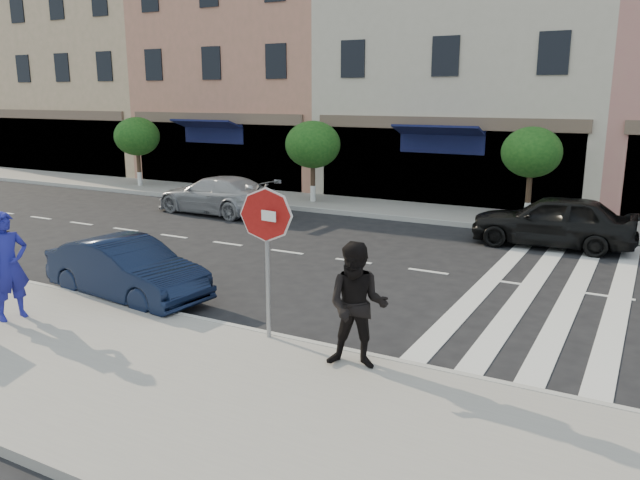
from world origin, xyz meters
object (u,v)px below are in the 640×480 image
at_px(car_far_mid, 553,221).
at_px(walker, 357,306).
at_px(stop_sign, 266,230).
at_px(photographer, 8,266).
at_px(car_near_mid, 127,269).
at_px(car_far_left, 216,195).

bearing_deg(car_far_mid, walker, -9.48).
relative_size(stop_sign, walker, 1.33).
relative_size(walker, car_far_mid, 0.44).
bearing_deg(photographer, stop_sign, -59.78).
relative_size(stop_sign, car_far_mid, 0.59).
distance_m(walker, car_near_mid, 5.88).
bearing_deg(car_far_left, car_near_mid, 30.66).
height_order(stop_sign, car_far_mid, stop_sign).
bearing_deg(car_near_mid, car_far_left, 33.30).
xyz_separation_m(stop_sign, car_near_mid, (-3.96, 0.71, -1.38)).
bearing_deg(car_far_left, car_far_mid, 96.21).
relative_size(photographer, walker, 1.04).
bearing_deg(car_far_left, stop_sign, 45.61).
height_order(walker, car_far_mid, walker).
bearing_deg(walker, car_far_mid, 67.85).
relative_size(car_far_left, car_far_mid, 1.06).
height_order(walker, car_far_left, walker).
bearing_deg(car_near_mid, stop_sign, -93.75).
bearing_deg(car_far_mid, photographer, -36.86).
xyz_separation_m(photographer, car_far_mid, (7.70, 11.21, -0.40)).
relative_size(walker, car_near_mid, 0.50).
distance_m(photographer, car_far_mid, 13.61).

